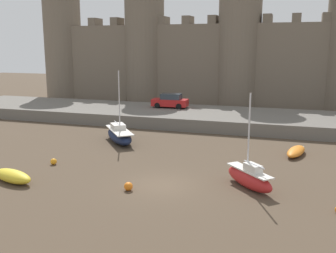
{
  "coord_description": "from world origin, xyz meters",
  "views": [
    {
      "loc": [
        7.39,
        -21.38,
        8.31
      ],
      "look_at": [
        -1.31,
        5.32,
        2.5
      ],
      "focal_mm": 42.0,
      "sensor_mm": 36.0,
      "label": 1
    }
  ],
  "objects_px": {
    "rowboat_foreground_right": "(12,176)",
    "sailboat_foreground_centre": "(119,135)",
    "sailboat_midflat_centre": "(249,177)",
    "mooring_buoy_near_shore": "(128,186)",
    "car_quay_centre_west": "(170,101)",
    "mooring_buoy_mid_mud": "(54,162)",
    "rowboat_midflat_right": "(296,151)"
  },
  "relations": [
    {
      "from": "sailboat_foreground_centre",
      "to": "car_quay_centre_west",
      "type": "height_order",
      "value": "sailboat_foreground_centre"
    },
    {
      "from": "sailboat_midflat_centre",
      "to": "car_quay_centre_west",
      "type": "distance_m",
      "value": 23.33
    },
    {
      "from": "sailboat_foreground_centre",
      "to": "sailboat_midflat_centre",
      "type": "relative_size",
      "value": 1.11
    },
    {
      "from": "mooring_buoy_near_shore",
      "to": "car_quay_centre_west",
      "type": "height_order",
      "value": "car_quay_centre_west"
    },
    {
      "from": "rowboat_foreground_right",
      "to": "mooring_buoy_near_shore",
      "type": "distance_m",
      "value": 7.45
    },
    {
      "from": "sailboat_foreground_centre",
      "to": "car_quay_centre_west",
      "type": "bearing_deg",
      "value": 86.54
    },
    {
      "from": "sailboat_midflat_centre",
      "to": "rowboat_foreground_right",
      "type": "distance_m",
      "value": 14.46
    },
    {
      "from": "rowboat_midflat_right",
      "to": "mooring_buoy_near_shore",
      "type": "xyz_separation_m",
      "value": [
        -9.24,
        -10.89,
        -0.08
      ]
    },
    {
      "from": "mooring_buoy_near_shore",
      "to": "car_quay_centre_west",
      "type": "bearing_deg",
      "value": 101.74
    },
    {
      "from": "sailboat_foreground_centre",
      "to": "rowboat_midflat_right",
      "type": "bearing_deg",
      "value": 1.14
    },
    {
      "from": "sailboat_foreground_centre",
      "to": "mooring_buoy_near_shore",
      "type": "distance_m",
      "value": 11.95
    },
    {
      "from": "sailboat_midflat_centre",
      "to": "mooring_buoy_near_shore",
      "type": "xyz_separation_m",
      "value": [
        -6.64,
        -2.61,
        -0.4
      ]
    },
    {
      "from": "mooring_buoy_mid_mud",
      "to": "mooring_buoy_near_shore",
      "type": "height_order",
      "value": "mooring_buoy_near_shore"
    },
    {
      "from": "sailboat_midflat_centre",
      "to": "mooring_buoy_near_shore",
      "type": "height_order",
      "value": "sailboat_midflat_centre"
    },
    {
      "from": "mooring_buoy_mid_mud",
      "to": "car_quay_centre_west",
      "type": "relative_size",
      "value": 0.11
    },
    {
      "from": "rowboat_midflat_right",
      "to": "mooring_buoy_near_shore",
      "type": "distance_m",
      "value": 14.28
    },
    {
      "from": "rowboat_foreground_right",
      "to": "car_quay_centre_west",
      "type": "relative_size",
      "value": 0.83
    },
    {
      "from": "sailboat_midflat_centre",
      "to": "car_quay_centre_west",
      "type": "height_order",
      "value": "sailboat_midflat_centre"
    },
    {
      "from": "rowboat_foreground_right",
      "to": "sailboat_foreground_centre",
      "type": "bearing_deg",
      "value": 80.67
    },
    {
      "from": "sailboat_foreground_centre",
      "to": "sailboat_midflat_centre",
      "type": "bearing_deg",
      "value": -33.35
    },
    {
      "from": "mooring_buoy_near_shore",
      "to": "car_quay_centre_west",
      "type": "distance_m",
      "value": 23.47
    },
    {
      "from": "sailboat_midflat_centre",
      "to": "rowboat_foreground_right",
      "type": "bearing_deg",
      "value": -165.98
    },
    {
      "from": "mooring_buoy_mid_mud",
      "to": "mooring_buoy_near_shore",
      "type": "relative_size",
      "value": 0.87
    },
    {
      "from": "rowboat_foreground_right",
      "to": "mooring_buoy_near_shore",
      "type": "xyz_separation_m",
      "value": [
        7.39,
        0.9,
        -0.15
      ]
    },
    {
      "from": "sailboat_foreground_centre",
      "to": "mooring_buoy_mid_mud",
      "type": "relative_size",
      "value": 14.01
    },
    {
      "from": "rowboat_midflat_right",
      "to": "sailboat_midflat_centre",
      "type": "relative_size",
      "value": 0.63
    },
    {
      "from": "mooring_buoy_mid_mud",
      "to": "sailboat_midflat_centre",
      "type": "bearing_deg",
      "value": -1.88
    },
    {
      "from": "rowboat_foreground_right",
      "to": "mooring_buoy_near_shore",
      "type": "bearing_deg",
      "value": 6.92
    },
    {
      "from": "rowboat_midflat_right",
      "to": "sailboat_foreground_centre",
      "type": "relative_size",
      "value": 0.57
    },
    {
      "from": "mooring_buoy_mid_mud",
      "to": "car_quay_centre_west",
      "type": "xyz_separation_m",
      "value": [
        2.36,
        19.85,
        1.8
      ]
    },
    {
      "from": "rowboat_foreground_right",
      "to": "mooring_buoy_mid_mud",
      "type": "height_order",
      "value": "rowboat_foreground_right"
    },
    {
      "from": "rowboat_midflat_right",
      "to": "sailboat_midflat_centre",
      "type": "height_order",
      "value": "sailboat_midflat_centre"
    }
  ]
}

